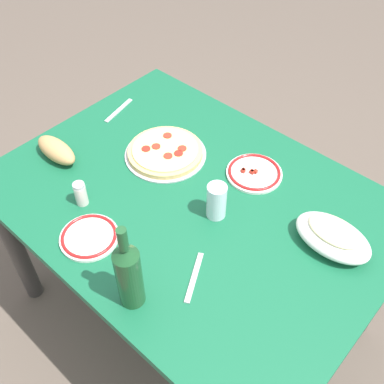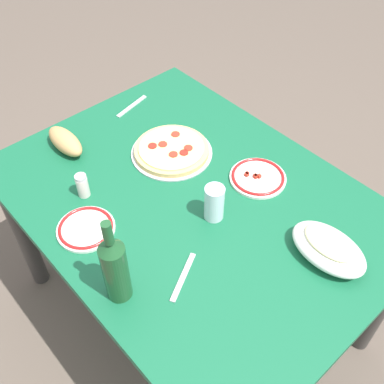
{
  "view_description": "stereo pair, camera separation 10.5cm",
  "coord_description": "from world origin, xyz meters",
  "px_view_note": "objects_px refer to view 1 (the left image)",
  "views": [
    {
      "loc": [
        -0.69,
        0.77,
        1.85
      ],
      "look_at": [
        0.0,
        0.0,
        0.75
      ],
      "focal_mm": 43.24,
      "sensor_mm": 36.0,
      "label": 1
    },
    {
      "loc": [
        -0.77,
        0.69,
        1.85
      ],
      "look_at": [
        0.0,
        0.0,
        0.75
      ],
      "focal_mm": 43.24,
      "sensor_mm": 36.0,
      "label": 2
    }
  ],
  "objects_px": {
    "dining_table": "(192,220)",
    "side_plate_near": "(89,237)",
    "baked_pasta_dish": "(333,236)",
    "water_glass": "(217,201)",
    "side_plate_far": "(254,173)",
    "spice_shaker": "(81,194)",
    "bread_loaf": "(56,150)",
    "pepperoni_pizza": "(165,152)",
    "wine_bottle": "(129,274)"
  },
  "relations": [
    {
      "from": "wine_bottle",
      "to": "spice_shaker",
      "type": "xyz_separation_m",
      "value": [
        0.38,
        -0.13,
        -0.08
      ]
    },
    {
      "from": "pepperoni_pizza",
      "to": "side_plate_near",
      "type": "bearing_deg",
      "value": 102.44
    },
    {
      "from": "side_plate_far",
      "to": "bread_loaf",
      "type": "distance_m",
      "value": 0.7
    },
    {
      "from": "side_plate_far",
      "to": "bread_loaf",
      "type": "relative_size",
      "value": 1.03
    },
    {
      "from": "dining_table",
      "to": "side_plate_near",
      "type": "distance_m",
      "value": 0.38
    },
    {
      "from": "water_glass",
      "to": "side_plate_near",
      "type": "height_order",
      "value": "water_glass"
    },
    {
      "from": "pepperoni_pizza",
      "to": "water_glass",
      "type": "xyz_separation_m",
      "value": [
        -0.32,
        0.09,
        0.05
      ]
    },
    {
      "from": "side_plate_near",
      "to": "water_glass",
      "type": "bearing_deg",
      "value": -123.61
    },
    {
      "from": "side_plate_far",
      "to": "bread_loaf",
      "type": "height_order",
      "value": "bread_loaf"
    },
    {
      "from": "pepperoni_pizza",
      "to": "side_plate_near",
      "type": "relative_size",
      "value": 1.63
    },
    {
      "from": "wine_bottle",
      "to": "bread_loaf",
      "type": "xyz_separation_m",
      "value": [
        0.62,
        -0.21,
        -0.09
      ]
    },
    {
      "from": "wine_bottle",
      "to": "side_plate_near",
      "type": "distance_m",
      "value": 0.28
    },
    {
      "from": "pepperoni_pizza",
      "to": "baked_pasta_dish",
      "type": "distance_m",
      "value": 0.65
    },
    {
      "from": "water_glass",
      "to": "side_plate_near",
      "type": "bearing_deg",
      "value": 56.39
    },
    {
      "from": "water_glass",
      "to": "spice_shaker",
      "type": "height_order",
      "value": "water_glass"
    },
    {
      "from": "water_glass",
      "to": "bread_loaf",
      "type": "relative_size",
      "value": 0.66
    },
    {
      "from": "water_glass",
      "to": "pepperoni_pizza",
      "type": "bearing_deg",
      "value": -16.27
    },
    {
      "from": "dining_table",
      "to": "side_plate_near",
      "type": "xyz_separation_m",
      "value": [
        0.12,
        0.33,
        0.12
      ]
    },
    {
      "from": "dining_table",
      "to": "pepperoni_pizza",
      "type": "xyz_separation_m",
      "value": [
        0.21,
        -0.09,
        0.13
      ]
    },
    {
      "from": "dining_table",
      "to": "baked_pasta_dish",
      "type": "distance_m",
      "value": 0.48
    },
    {
      "from": "baked_pasta_dish",
      "to": "water_glass",
      "type": "distance_m",
      "value": 0.36
    },
    {
      "from": "spice_shaker",
      "to": "bread_loaf",
      "type": "bearing_deg",
      "value": -18.25
    },
    {
      "from": "water_glass",
      "to": "spice_shaker",
      "type": "xyz_separation_m",
      "value": [
        0.36,
        0.26,
        -0.02
      ]
    },
    {
      "from": "pepperoni_pizza",
      "to": "dining_table",
      "type": "bearing_deg",
      "value": 156.37
    },
    {
      "from": "wine_bottle",
      "to": "spice_shaker",
      "type": "bearing_deg",
      "value": -18.91
    },
    {
      "from": "side_plate_near",
      "to": "baked_pasta_dish",
      "type": "bearing_deg",
      "value": -139.57
    },
    {
      "from": "wine_bottle",
      "to": "water_glass",
      "type": "xyz_separation_m",
      "value": [
        0.03,
        -0.39,
        -0.06
      ]
    },
    {
      "from": "pepperoni_pizza",
      "to": "spice_shaker",
      "type": "xyz_separation_m",
      "value": [
        0.04,
        0.35,
        0.03
      ]
    },
    {
      "from": "dining_table",
      "to": "water_glass",
      "type": "xyz_separation_m",
      "value": [
        -0.1,
        -0.0,
        0.17
      ]
    },
    {
      "from": "dining_table",
      "to": "side_plate_far",
      "type": "relative_size",
      "value": 6.66
    },
    {
      "from": "dining_table",
      "to": "spice_shaker",
      "type": "distance_m",
      "value": 0.39
    },
    {
      "from": "pepperoni_pizza",
      "to": "baked_pasta_dish",
      "type": "relative_size",
      "value": 1.23
    },
    {
      "from": "bread_loaf",
      "to": "baked_pasta_dish",
      "type": "bearing_deg",
      "value": -161.14
    },
    {
      "from": "dining_table",
      "to": "side_plate_near",
      "type": "height_order",
      "value": "side_plate_near"
    },
    {
      "from": "baked_pasta_dish",
      "to": "side_plate_far",
      "type": "height_order",
      "value": "baked_pasta_dish"
    },
    {
      "from": "wine_bottle",
      "to": "side_plate_near",
      "type": "bearing_deg",
      "value": -11.7
    },
    {
      "from": "pepperoni_pizza",
      "to": "wine_bottle",
      "type": "bearing_deg",
      "value": 125.76
    },
    {
      "from": "water_glass",
      "to": "bread_loaf",
      "type": "xyz_separation_m",
      "value": [
        0.59,
        0.18,
        -0.03
      ]
    },
    {
      "from": "baked_pasta_dish",
      "to": "pepperoni_pizza",
      "type": "bearing_deg",
      "value": 4.11
    },
    {
      "from": "spice_shaker",
      "to": "pepperoni_pizza",
      "type": "bearing_deg",
      "value": -96.16
    },
    {
      "from": "water_glass",
      "to": "side_plate_far",
      "type": "bearing_deg",
      "value": -85.28
    },
    {
      "from": "wine_bottle",
      "to": "side_plate_far",
      "type": "relative_size",
      "value": 1.55
    },
    {
      "from": "baked_pasta_dish",
      "to": "wine_bottle",
      "type": "relative_size",
      "value": 0.8
    },
    {
      "from": "pepperoni_pizza",
      "to": "bread_loaf",
      "type": "distance_m",
      "value": 0.39
    },
    {
      "from": "side_plate_near",
      "to": "side_plate_far",
      "type": "height_order",
      "value": "side_plate_far"
    },
    {
      "from": "dining_table",
      "to": "spice_shaker",
      "type": "height_order",
      "value": "spice_shaker"
    },
    {
      "from": "dining_table",
      "to": "water_glass",
      "type": "relative_size",
      "value": 10.41
    },
    {
      "from": "water_glass",
      "to": "side_plate_far",
      "type": "height_order",
      "value": "water_glass"
    },
    {
      "from": "wine_bottle",
      "to": "bread_loaf",
      "type": "distance_m",
      "value": 0.66
    },
    {
      "from": "pepperoni_pizza",
      "to": "spice_shaker",
      "type": "distance_m",
      "value": 0.35
    }
  ]
}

